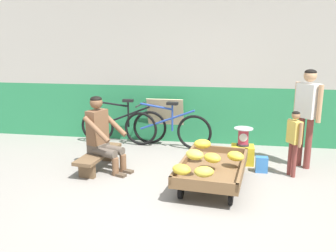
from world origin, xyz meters
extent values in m
plane|color=gray|center=(0.00, 0.00, 0.00)|extent=(80.00, 80.00, 0.00)
cube|color=#287F4C|center=(0.00, 3.01, 0.54)|extent=(16.00, 0.30, 1.09)
cube|color=#A8A399|center=(0.00, 3.01, 2.05)|extent=(16.00, 0.30, 1.93)
cube|color=brown|center=(0.38, 0.79, 0.23)|extent=(1.00, 1.53, 0.05)
cube|color=brown|center=(-0.02, 0.84, 0.31)|extent=(0.21, 1.43, 0.10)
cube|color=brown|center=(0.78, 0.74, 0.31)|extent=(0.21, 1.43, 0.10)
cube|color=brown|center=(0.46, 1.48, 0.31)|extent=(0.84, 0.14, 0.10)
cube|color=brown|center=(0.30, 0.09, 0.31)|extent=(0.84, 0.14, 0.10)
cylinder|color=black|center=(0.12, 1.33, 0.09)|extent=(0.07, 0.18, 0.18)
cylinder|color=black|center=(0.75, 1.25, 0.09)|extent=(0.07, 0.18, 0.18)
cylinder|color=black|center=(0.01, 0.32, 0.09)|extent=(0.07, 0.18, 0.18)
cylinder|color=black|center=(0.63, 0.25, 0.09)|extent=(0.07, 0.18, 0.18)
ellipsoid|color=gold|center=(0.30, 0.20, 0.42)|extent=(0.27, 0.22, 0.13)
ellipsoid|color=yellow|center=(0.37, 0.73, 0.42)|extent=(0.30, 0.27, 0.13)
ellipsoid|color=yellow|center=(0.68, 0.86, 0.42)|extent=(0.30, 0.28, 0.13)
ellipsoid|color=gold|center=(0.02, 0.23, 0.42)|extent=(0.29, 0.26, 0.13)
ellipsoid|color=yellow|center=(0.16, 0.44, 0.55)|extent=(0.30, 0.27, 0.13)
ellipsoid|color=gold|center=(0.22, 0.96, 0.54)|extent=(0.27, 0.22, 0.13)
cube|color=brown|center=(-1.39, 1.18, 0.24)|extent=(0.42, 1.13, 0.05)
cube|color=brown|center=(-1.34, 1.56, 0.11)|extent=(0.25, 0.11, 0.22)
cube|color=brown|center=(-1.43, 0.79, 0.11)|extent=(0.25, 0.11, 0.22)
cylinder|color=brown|center=(-0.98, 1.11, 0.14)|extent=(0.10, 0.10, 0.27)
cube|color=#4C3D2D|center=(-0.93, 1.09, 0.02)|extent=(0.24, 0.16, 0.04)
cylinder|color=brown|center=(-1.17, 1.19, 0.32)|extent=(0.42, 0.27, 0.13)
cylinder|color=brown|center=(-1.05, 0.95, 0.14)|extent=(0.10, 0.10, 0.27)
cube|color=#4C3D2D|center=(-0.99, 0.92, 0.02)|extent=(0.24, 0.16, 0.04)
cylinder|color=brown|center=(-1.23, 1.02, 0.32)|extent=(0.42, 0.27, 0.13)
cube|color=brown|center=(-1.39, 1.18, 0.34)|extent=(0.31, 0.34, 0.14)
cube|color=brown|center=(-1.39, 1.18, 0.67)|extent=(0.28, 0.36, 0.52)
cylinder|color=brown|center=(-1.16, 1.30, 0.70)|extent=(0.46, 0.24, 0.36)
cylinder|color=brown|center=(-1.31, 0.93, 0.70)|extent=(0.46, 0.24, 0.36)
sphere|color=brown|center=(-1.39, 1.18, 1.05)|extent=(0.19, 0.19, 0.19)
ellipsoid|color=black|center=(-1.39, 1.18, 1.10)|extent=(0.17, 0.17, 0.09)
cube|color=gold|center=(0.82, 1.78, 0.15)|extent=(0.36, 0.28, 0.30)
cylinder|color=#28282D|center=(0.82, 1.78, 0.32)|extent=(0.20, 0.20, 0.03)
cube|color=#C6384C|center=(0.82, 1.78, 0.45)|extent=(0.16, 0.10, 0.24)
cylinder|color=white|center=(0.82, 1.73, 0.45)|extent=(0.13, 0.01, 0.13)
cylinder|color=#B2B5BA|center=(0.82, 1.78, 0.58)|extent=(0.30, 0.30, 0.01)
torus|color=black|center=(-1.91, 2.58, 0.32)|extent=(0.64, 0.09, 0.64)
torus|color=black|center=(-0.89, 2.64, 0.32)|extent=(0.64, 0.09, 0.64)
cylinder|color=black|center=(-1.40, 2.61, 0.52)|extent=(1.03, 0.10, 0.43)
cylinder|color=black|center=(-1.30, 2.62, 0.56)|extent=(0.04, 0.04, 0.48)
cylinder|color=black|center=(-1.61, 2.60, 0.76)|extent=(0.62, 0.07, 0.12)
cube|color=black|center=(-1.30, 2.62, 0.83)|extent=(0.21, 0.11, 0.05)
cylinder|color=black|center=(-1.91, 2.58, 0.78)|extent=(0.06, 0.48, 0.03)
torus|color=black|center=(-1.04, 2.51, 0.32)|extent=(0.64, 0.11, 0.64)
torus|color=black|center=(-0.02, 2.41, 0.32)|extent=(0.64, 0.11, 0.64)
cylinder|color=#234299|center=(-0.53, 2.46, 0.52)|extent=(1.03, 0.14, 0.43)
cylinder|color=#234299|center=(-0.43, 2.45, 0.56)|extent=(0.04, 0.04, 0.48)
cylinder|color=#234299|center=(-0.74, 2.48, 0.76)|extent=(0.62, 0.10, 0.12)
cube|color=black|center=(-0.43, 2.45, 0.83)|extent=(0.21, 0.12, 0.05)
cylinder|color=black|center=(-1.04, 2.51, 0.78)|extent=(0.08, 0.48, 0.03)
cube|color=#C6B289|center=(-0.62, 2.84, 0.43)|extent=(0.70, 0.29, 0.87)
cylinder|color=brown|center=(1.80, 1.73, 0.40)|extent=(0.10, 0.10, 0.80)
cylinder|color=brown|center=(1.70, 1.85, 0.40)|extent=(0.10, 0.10, 0.80)
cube|color=silver|center=(1.75, 1.79, 1.06)|extent=(0.36, 0.37, 0.52)
cylinder|color=tan|center=(1.88, 1.63, 1.04)|extent=(0.07, 0.07, 0.56)
cylinder|color=tan|center=(1.61, 1.95, 1.04)|extent=(0.07, 0.07, 0.56)
sphere|color=tan|center=(1.75, 1.79, 1.44)|extent=(0.19, 0.19, 0.19)
ellipsoid|color=black|center=(1.75, 1.79, 1.49)|extent=(0.17, 0.17, 0.09)
cylinder|color=brown|center=(1.53, 1.31, 0.25)|extent=(0.06, 0.06, 0.51)
cylinder|color=brown|center=(1.49, 1.40, 0.25)|extent=(0.06, 0.06, 0.51)
cube|color=gold|center=(1.51, 1.35, 0.67)|extent=(0.20, 0.24, 0.33)
cylinder|color=#9E704C|center=(1.57, 1.23, 0.66)|extent=(0.05, 0.05, 0.35)
cylinder|color=#9E704C|center=(1.45, 1.47, 0.66)|extent=(0.05, 0.05, 0.35)
sphere|color=#9E704C|center=(1.51, 1.35, 0.91)|extent=(0.12, 0.12, 0.12)
ellipsoid|color=black|center=(1.51, 1.35, 0.95)|extent=(0.11, 0.11, 0.05)
cube|color=#3370B7|center=(1.09, 1.44, 0.12)|extent=(0.18, 0.12, 0.24)
camera|label=1|loc=(0.54, -3.90, 2.00)|focal=38.79mm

